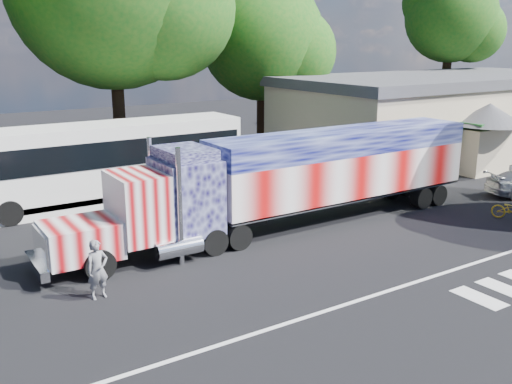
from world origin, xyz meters
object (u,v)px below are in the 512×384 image
semi_truck (298,177)px  tree_ne_a (264,39)px  coach_bus (110,162)px  woman (98,269)px  tree_far_ne (452,17)px

semi_truck → tree_ne_a: (8.37, 15.10, 5.40)m
coach_bus → woman: 10.75m
coach_bus → tree_ne_a: tree_ne_a is taller
semi_truck → woman: semi_truck is taller
semi_truck → woman: size_ratio=10.52×
semi_truck → woman: 9.34m
semi_truck → coach_bus: bearing=123.7°
coach_bus → tree_far_ne: bearing=9.9°
semi_truck → tree_ne_a: 18.08m
woman → tree_ne_a: tree_ne_a is taller
coach_bus → tree_far_ne: (29.69, 5.19, 7.19)m
tree_ne_a → tree_far_ne: (16.18, -2.19, 1.63)m
semi_truck → tree_far_ne: size_ratio=1.48×
woman → tree_far_ne: 37.71m
coach_bus → tree_far_ne: 30.99m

